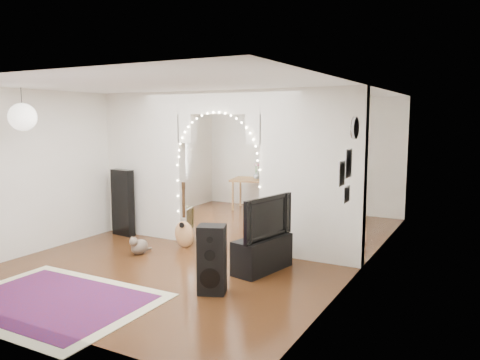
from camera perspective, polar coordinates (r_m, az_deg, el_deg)
The scene contains 25 objects.
floor at distance 8.35m, azimuth -2.36°, elevation -7.97°, with size 7.50×7.50×0.00m, color black.
ceiling at distance 8.06m, azimuth -2.46°, elevation 10.87°, with size 5.00×7.50×0.02m, color white.
wall_back at distance 11.46m, azimuth 7.26°, elevation 3.08°, with size 5.00×0.02×2.70m, color silver.
wall_front at distance 5.27m, azimuth -23.84°, elevation -2.75°, with size 5.00×0.02×2.70m, color silver.
wall_left at distance 9.61m, azimuth -15.32°, elevation 2.02°, with size 0.02×7.50×2.70m, color silver.
wall_right at distance 7.15m, azimuth 15.07°, elevation 0.19°, with size 0.02×7.50×2.70m, color silver.
divider_wall at distance 8.08m, azimuth -2.41°, elevation 1.81°, with size 5.00×0.20×2.70m.
fairy_lights at distance 7.96m, azimuth -2.90°, elevation 2.62°, with size 1.64×0.04×1.60m, color #FFEABF, non-canonical shape.
window at distance 10.95m, azimuth -8.71°, elevation 3.63°, with size 0.04×1.20×1.40m, color white.
wall_clock at distance 6.52m, azimuth 13.88°, elevation 6.16°, with size 0.31×0.31×0.03m, color white.
picture_frames at distance 6.17m, azimuth 12.77°, elevation 0.54°, with size 0.02×0.50×0.70m, color white, non-canonical shape.
paper_lantern at distance 7.52m, azimuth -24.98°, elevation 6.98°, with size 0.40×0.40×0.40m, color white.
ceiling_fan at distance 9.81m, azimuth 3.62°, elevation 8.52°, with size 1.10×1.10×0.30m, color #C08040, non-canonical shape.
area_rug at distance 6.34m, azimuth -21.92°, elevation -13.57°, with size 2.47×1.85×0.02m, color maroon.
guitar_case at distance 9.20m, azimuth -14.09°, elevation -2.69°, with size 0.48×0.16×1.26m, color black.
acoustic_guitar at distance 8.18m, azimuth -6.84°, elevation -5.28°, with size 0.39×0.14×0.97m.
tabby_cat at distance 7.96m, azimuth -12.23°, elevation -7.88°, with size 0.22×0.51×0.34m.
floor_speaker at distance 6.06m, azimuth -3.44°, elevation -9.66°, with size 0.43×0.40×0.89m.
media_console at distance 6.97m, azimuth 2.73°, elevation -8.99°, with size 0.40×1.00×0.50m, color black.
tv at distance 6.83m, azimuth 2.76°, elevation -4.49°, with size 1.07×0.14×0.62m, color black.
bookcase at distance 11.31m, azimuth 6.57°, elevation -0.22°, with size 1.38×0.35×1.42m, color beige.
dining_table at distance 11.46m, azimuth 2.08°, elevation -0.22°, with size 1.34×1.03×0.76m.
flower_vase at distance 11.44m, azimuth 2.08°, elevation 0.62°, with size 0.18×0.18×0.19m, color silver.
dining_chair_left at distance 9.23m, azimuth -7.82°, elevation -4.89°, with size 0.55×0.56×0.51m, color brown.
dining_chair_right at distance 10.06m, azimuth 10.22°, elevation -4.06°, with size 0.49×0.50×0.46m, color brown.
Camera 1 is at (4.13, -6.90, 2.24)m, focal length 35.00 mm.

